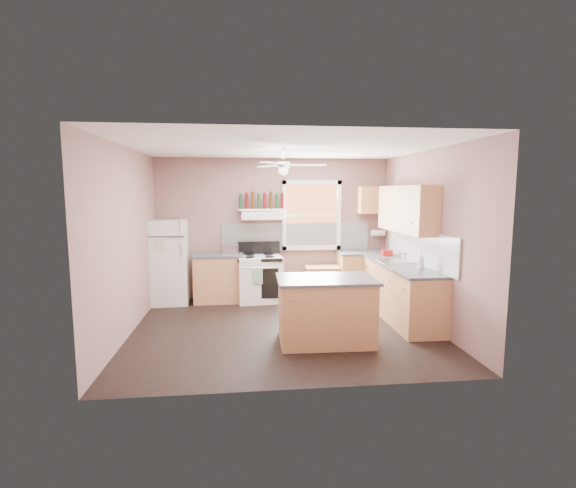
{
  "coord_description": "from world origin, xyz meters",
  "views": [
    {
      "loc": [
        -0.6,
        -6.12,
        2.07
      ],
      "look_at": [
        0.1,
        0.3,
        1.25
      ],
      "focal_mm": 26.0,
      "sensor_mm": 36.0,
      "label": 1
    }
  ],
  "objects": [
    {
      "name": "sink",
      "position": [
        1.94,
        0.5,
        0.9
      ],
      "size": [
        0.55,
        0.45,
        0.03
      ],
      "primitive_type": "cube",
      "color": "silver",
      "rests_on": "counter_right"
    },
    {
      "name": "counter_right",
      "position": [
        1.94,
        0.3,
        0.88
      ],
      "size": [
        0.62,
        2.22,
        0.04
      ],
      "primitive_type": "cube",
      "color": "#444447",
      "rests_on": "base_cabinet_right"
    },
    {
      "name": "range_hood",
      "position": [
        -0.23,
        1.75,
        1.62
      ],
      "size": [
        0.78,
        0.5,
        0.14
      ],
      "primitive_type": "cube",
      "color": "white",
      "rests_on": "wall_back"
    },
    {
      "name": "paper_towel",
      "position": [
        2.07,
        1.86,
        1.25
      ],
      "size": [
        0.26,
        0.12,
        0.12
      ],
      "primitive_type": "cylinder",
      "rotation": [
        0.0,
        1.57,
        0.0
      ],
      "color": "white",
      "rests_on": "wall_back"
    },
    {
      "name": "base_cabinet_left",
      "position": [
        -1.06,
        1.7,
        0.43
      ],
      "size": [
        0.9,
        0.6,
        0.86
      ],
      "primitive_type": "cube",
      "color": "#BB7C4E",
      "rests_on": "floor"
    },
    {
      "name": "ceiling",
      "position": [
        0.0,
        0.0,
        2.7
      ],
      "size": [
        4.5,
        4.5,
        0.0
      ],
      "primitive_type": "plane",
      "color": "white",
      "rests_on": "ground"
    },
    {
      "name": "toaster",
      "position": [
        -0.83,
        1.68,
        0.99
      ],
      "size": [
        0.3,
        0.21,
        0.18
      ],
      "primitive_type": "cube",
      "rotation": [
        0.0,
        0.0,
        -0.18
      ],
      "color": "silver",
      "rests_on": "counter_left"
    },
    {
      "name": "wine_bottles",
      "position": [
        -0.23,
        1.87,
        1.88
      ],
      "size": [
        0.86,
        0.06,
        0.31
      ],
      "color": "#143819",
      "rests_on": "bottle_shelf"
    },
    {
      "name": "faucet",
      "position": [
        2.1,
        0.5,
        0.97
      ],
      "size": [
        0.03,
        0.03,
        0.14
      ],
      "primitive_type": "cylinder",
      "color": "silver",
      "rests_on": "sink"
    },
    {
      "name": "wall_right",
      "position": [
        2.27,
        0.0,
        1.35
      ],
      "size": [
        0.05,
        4.0,
        2.7
      ],
      "primitive_type": "cube",
      "color": "#835E5A",
      "rests_on": "ground"
    },
    {
      "name": "upper_cabinet_corner",
      "position": [
        1.95,
        1.83,
        1.9
      ],
      "size": [
        0.6,
        0.33,
        0.52
      ],
      "primitive_type": "cube",
      "color": "#BB7C4E",
      "rests_on": "wall_back"
    },
    {
      "name": "cart",
      "position": [
        0.91,
        1.64,
        0.32
      ],
      "size": [
        0.66,
        0.47,
        0.64
      ],
      "primitive_type": "cube",
      "rotation": [
        0.0,
        0.0,
        -0.07
      ],
      "color": "#BB7C4E",
      "rests_on": "floor"
    },
    {
      "name": "soap_bottle",
      "position": [
        2.05,
        -0.21,
        1.03
      ],
      "size": [
        0.14,
        0.14,
        0.26
      ],
      "primitive_type": "imported",
      "rotation": [
        0.0,
        0.0,
        2.66
      ],
      "color": "silver",
      "rests_on": "counter_right"
    },
    {
      "name": "ceiling_fan_hub",
      "position": [
        0.0,
        0.0,
        2.45
      ],
      "size": [
        0.2,
        0.2,
        0.08
      ],
      "primitive_type": "cylinder",
      "color": "white",
      "rests_on": "ceiling"
    },
    {
      "name": "base_cabinet_corner",
      "position": [
        1.75,
        1.7,
        0.43
      ],
      "size": [
        1.0,
        0.6,
        0.86
      ],
      "primitive_type": "cube",
      "color": "#BB7C4E",
      "rests_on": "floor"
    },
    {
      "name": "wall_left",
      "position": [
        -2.27,
        0.0,
        1.35
      ],
      "size": [
        0.05,
        4.0,
        2.7
      ],
      "primitive_type": "cube",
      "color": "#835E5A",
      "rests_on": "ground"
    },
    {
      "name": "backsplash_right",
      "position": [
        2.23,
        0.3,
        1.18
      ],
      "size": [
        0.03,
        2.6,
        0.55
      ],
      "primitive_type": "cube",
      "color": "white",
      "rests_on": "wall_right"
    },
    {
      "name": "window_view",
      "position": [
        0.75,
        1.98,
        1.6
      ],
      "size": [
        1.0,
        0.02,
        1.2
      ],
      "primitive_type": "cube",
      "color": "brown",
      "rests_on": "wall_back"
    },
    {
      "name": "window_frame",
      "position": [
        0.75,
        1.96,
        1.6
      ],
      "size": [
        1.16,
        0.07,
        1.36
      ],
      "primitive_type": "cube",
      "color": "white",
      "rests_on": "wall_back"
    },
    {
      "name": "counter_left",
      "position": [
        -1.06,
        1.7,
        0.88
      ],
      "size": [
        0.92,
        0.62,
        0.04
      ],
      "primitive_type": "cube",
      "color": "#444447",
      "rests_on": "base_cabinet_left"
    },
    {
      "name": "refrigerator",
      "position": [
        -1.95,
        1.65,
        0.77
      ],
      "size": [
        0.69,
        0.68,
        1.55
      ],
      "primitive_type": "cube",
      "rotation": [
        0.0,
        0.0,
        0.06
      ],
      "color": "white",
      "rests_on": "floor"
    },
    {
      "name": "wall_back",
      "position": [
        0.0,
        2.02,
        1.35
      ],
      "size": [
        4.5,
        0.05,
        2.7
      ],
      "primitive_type": "cube",
      "color": "#835E5A",
      "rests_on": "ground"
    },
    {
      "name": "island",
      "position": [
        0.52,
        -0.65,
        0.43
      ],
      "size": [
        1.28,
        0.83,
        0.86
      ],
      "primitive_type": "cube",
      "rotation": [
        0.0,
        0.0,
        -0.03
      ],
      "color": "#BB7C4E",
      "rests_on": "floor"
    },
    {
      "name": "upper_cabinet_right",
      "position": [
        2.08,
        0.5,
        1.78
      ],
      "size": [
        0.33,
        1.8,
        0.76
      ],
      "primitive_type": "cube",
      "color": "#BB7C4E",
      "rests_on": "wall_right"
    },
    {
      "name": "bottle_shelf",
      "position": [
        -0.23,
        1.87,
        1.72
      ],
      "size": [
        0.9,
        0.26,
        0.03
      ],
      "primitive_type": "cube",
      "color": "white",
      "rests_on": "range_hood"
    },
    {
      "name": "floor",
      "position": [
        0.0,
        0.0,
        0.0
      ],
      "size": [
        4.5,
        4.5,
        0.0
      ],
      "primitive_type": "plane",
      "color": "black",
      "rests_on": "ground"
    },
    {
      "name": "base_cabinet_right",
      "position": [
        1.95,
        0.3,
        0.43
      ],
      "size": [
        0.6,
        2.2,
        0.86
      ],
      "primitive_type": "cube",
      "color": "#BB7C4E",
      "rests_on": "floor"
    },
    {
      "name": "backsplash_back",
      "position": [
        0.45,
        1.99,
        1.18
      ],
      "size": [
        2.9,
        0.03,
        0.55
      ],
      "primitive_type": "cube",
      "color": "white",
      "rests_on": "wall_back"
    },
    {
      "name": "red_caddy",
      "position": [
        2.02,
        1.17,
        0.95
      ],
      "size": [
        0.18,
        0.12,
        0.1
      ],
      "primitive_type": "cube",
      "rotation": [
        0.0,
        0.0,
        0.01
      ],
      "color": "red",
      "rests_on": "counter_right"
    },
    {
      "name": "island_top",
      "position": [
        0.52,
        -0.65,
        0.88
      ],
      "size": [
        1.35,
        0.9,
        0.04
      ],
      "primitive_type": "cube",
      "rotation": [
        0.0,
        0.0,
        -0.03
      ],
      "color": "#444447",
      "rests_on": "island"
    },
    {
      "name": "counter_corner",
      "position": [
        1.75,
        1.7,
        0.88
      ],
      "size": [
        1.02,
        0.62,
        0.04
      ],
      "primitive_type": "cube",
      "color": "#444447",
      "rests_on": "base_cabinet_corner"
    },
    {
      "name": "stove",
      "position": [
        -0.29,
        1.61,
        0.43
      ],
      "size": [
        0.87,
        0.71,
        0.86
      ],
      "primitive_type": "cube",
      "rotation": [
        0.0,
        0.0,
        0.09
      ],
      "color": "white",
      "rests_on": "floor"
    }
  ]
}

